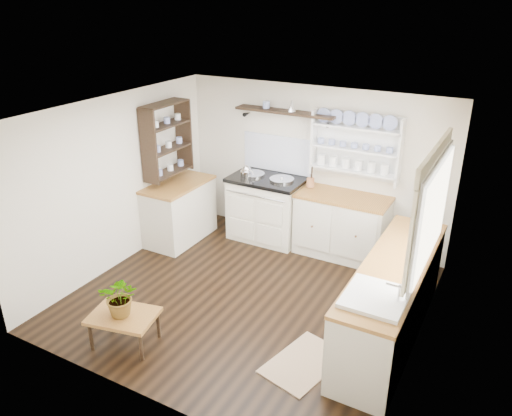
# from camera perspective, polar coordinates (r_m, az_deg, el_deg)

# --- Properties ---
(floor) EXTENTS (4.00, 3.80, 0.01)m
(floor) POSITION_cam_1_polar(r_m,az_deg,el_deg) (6.27, -0.84, -10.13)
(floor) COLOR black
(floor) RESTS_ON ground
(wall_back) EXTENTS (4.00, 0.02, 2.30)m
(wall_back) POSITION_cam_1_polar(r_m,az_deg,el_deg) (7.31, 6.49, 4.83)
(wall_back) COLOR silver
(wall_back) RESTS_ON ground
(wall_right) EXTENTS (0.02, 3.80, 2.30)m
(wall_right) POSITION_cam_1_polar(r_m,az_deg,el_deg) (5.13, 18.99, -4.83)
(wall_right) COLOR silver
(wall_right) RESTS_ON ground
(wall_left) EXTENTS (0.02, 3.80, 2.30)m
(wall_left) POSITION_cam_1_polar(r_m,az_deg,el_deg) (6.86, -15.62, 2.81)
(wall_left) COLOR silver
(wall_left) RESTS_ON ground
(ceiling) EXTENTS (4.00, 3.80, 0.01)m
(ceiling) POSITION_cam_1_polar(r_m,az_deg,el_deg) (5.35, -0.99, 10.84)
(ceiling) COLOR white
(ceiling) RESTS_ON wall_back
(window) EXTENTS (0.08, 1.55, 1.22)m
(window) POSITION_cam_1_polar(r_m,az_deg,el_deg) (5.10, 19.37, 0.12)
(window) COLOR white
(window) RESTS_ON wall_right
(aga_cooker) EXTENTS (1.08, 0.75, 1.00)m
(aga_cooker) POSITION_cam_1_polar(r_m,az_deg,el_deg) (7.49, 1.24, 0.06)
(aga_cooker) COLOR white
(aga_cooker) RESTS_ON floor
(back_cabinets) EXTENTS (1.27, 0.63, 0.90)m
(back_cabinets) POSITION_cam_1_polar(r_m,az_deg,el_deg) (7.12, 9.76, -1.90)
(back_cabinets) COLOR beige
(back_cabinets) RESTS_ON floor
(right_cabinets) EXTENTS (0.62, 2.43, 0.90)m
(right_cabinets) POSITION_cam_1_polar(r_m,az_deg,el_deg) (5.60, 15.23, -10.01)
(right_cabinets) COLOR beige
(right_cabinets) RESTS_ON floor
(belfast_sink) EXTENTS (0.55, 0.60, 0.45)m
(belfast_sink) POSITION_cam_1_polar(r_m,az_deg,el_deg) (4.80, 13.35, -11.09)
(belfast_sink) COLOR white
(belfast_sink) RESTS_ON right_cabinets
(left_cabinets) EXTENTS (0.62, 1.13, 0.90)m
(left_cabinets) POSITION_cam_1_polar(r_m,az_deg,el_deg) (7.55, -8.74, -0.30)
(left_cabinets) COLOR beige
(left_cabinets) RESTS_ON floor
(plate_rack) EXTENTS (1.20, 0.22, 0.90)m
(plate_rack) POSITION_cam_1_polar(r_m,az_deg,el_deg) (6.95, 11.50, 7.03)
(plate_rack) COLOR white
(plate_rack) RESTS_ON wall_back
(high_shelf) EXTENTS (1.50, 0.29, 0.16)m
(high_shelf) POSITION_cam_1_polar(r_m,az_deg,el_deg) (7.15, 3.38, 10.84)
(high_shelf) COLOR black
(high_shelf) RESTS_ON wall_back
(left_shelving) EXTENTS (0.28, 0.80, 1.05)m
(left_shelving) POSITION_cam_1_polar(r_m,az_deg,el_deg) (7.27, -10.16, 7.80)
(left_shelving) COLOR black
(left_shelving) RESTS_ON wall_left
(kettle) EXTENTS (0.17, 0.17, 0.21)m
(kettle) POSITION_cam_1_polar(r_m,az_deg,el_deg) (7.32, -1.11, 4.05)
(kettle) COLOR silver
(kettle) RESTS_ON aga_cooker
(utensil_crock) EXTENTS (0.11, 0.11, 0.13)m
(utensil_crock) POSITION_cam_1_polar(r_m,az_deg,el_deg) (7.16, 6.24, 2.92)
(utensil_crock) COLOR #AC693F
(utensil_crock) RESTS_ON back_cabinets
(center_table) EXTENTS (0.77, 0.62, 0.37)m
(center_table) POSITION_cam_1_polar(r_m,az_deg,el_deg) (5.54, -14.90, -12.06)
(center_table) COLOR brown
(center_table) RESTS_ON floor
(potted_plant) EXTENTS (0.51, 0.48, 0.44)m
(potted_plant) POSITION_cam_1_polar(r_m,az_deg,el_deg) (5.39, -15.20, -9.73)
(potted_plant) COLOR #3F7233
(potted_plant) RESTS_ON center_table
(floor_rug) EXTENTS (0.73, 0.95, 0.02)m
(floor_rug) POSITION_cam_1_polar(r_m,az_deg,el_deg) (5.33, 5.47, -17.18)
(floor_rug) COLOR #87664F
(floor_rug) RESTS_ON floor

